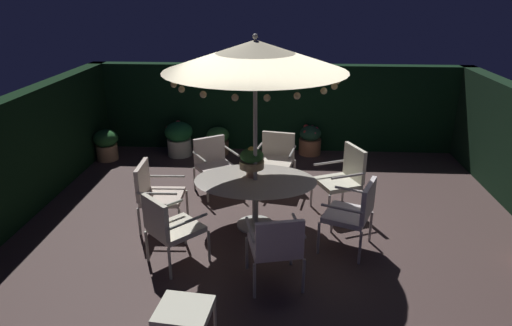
# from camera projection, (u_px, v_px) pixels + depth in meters

# --- Properties ---
(ground_plane) EXTENTS (7.96, 7.24, 0.02)m
(ground_plane) POSITION_uv_depth(u_px,v_px,m) (273.00, 226.00, 6.58)
(ground_plane) COLOR #483633
(hedge_backdrop_rear) EXTENTS (7.96, 0.30, 1.81)m
(hedge_backdrop_rear) POSITION_uv_depth(u_px,v_px,m) (278.00, 107.00, 9.47)
(hedge_backdrop_rear) COLOR black
(hedge_backdrop_rear) RESTS_ON ground_plane
(hedge_backdrop_left) EXTENTS (0.30, 7.24, 1.81)m
(hedge_backdrop_left) POSITION_uv_depth(u_px,v_px,m) (11.00, 162.00, 6.47)
(hedge_backdrop_left) COLOR black
(hedge_backdrop_left) RESTS_ON ground_plane
(patio_dining_table) EXTENTS (1.75, 1.27, 0.74)m
(patio_dining_table) POSITION_uv_depth(u_px,v_px,m) (255.00, 187.00, 6.34)
(patio_dining_table) COLOR #B3B7AB
(patio_dining_table) RESTS_ON ground_plane
(patio_umbrella) EXTENTS (2.41, 2.41, 2.74)m
(patio_umbrella) POSITION_uv_depth(u_px,v_px,m) (255.00, 56.00, 5.67)
(patio_umbrella) COLOR #B8B2AA
(patio_umbrella) RESTS_ON ground_plane
(centerpiece_planter) EXTENTS (0.35, 0.35, 0.45)m
(centerpiece_planter) POSITION_uv_depth(u_px,v_px,m) (252.00, 159.00, 6.31)
(centerpiece_planter) COLOR tan
(centerpiece_planter) RESTS_ON patio_dining_table
(patio_chair_north) EXTENTS (0.79, 0.79, 1.04)m
(patio_chair_north) POSITION_uv_depth(u_px,v_px,m) (344.00, 175.00, 6.81)
(patio_chair_north) COLOR #B7AFAD
(patio_chair_north) RESTS_ON ground_plane
(patio_chair_northeast) EXTENTS (0.73, 0.73, 0.95)m
(patio_chair_northeast) POSITION_uv_depth(u_px,v_px,m) (276.00, 156.00, 7.66)
(patio_chair_northeast) COLOR #B3AFA7
(patio_chair_northeast) RESTS_ON ground_plane
(patio_chair_east) EXTENTS (0.83, 0.83, 0.91)m
(patio_chair_east) POSITION_uv_depth(u_px,v_px,m) (214.00, 161.00, 7.54)
(patio_chair_east) COLOR #B6B3A4
(patio_chair_east) RESTS_ON ground_plane
(patio_chair_southeast) EXTENTS (0.63, 0.66, 0.96)m
(patio_chair_southeast) POSITION_uv_depth(u_px,v_px,m) (155.00, 191.00, 6.40)
(patio_chair_southeast) COLOR #B4AFA4
(patio_chair_southeast) RESTS_ON ground_plane
(patio_chair_south) EXTENTS (0.82, 0.82, 0.96)m
(patio_chair_south) POSITION_uv_depth(u_px,v_px,m) (169.00, 225.00, 5.45)
(patio_chair_south) COLOR #B3B5A3
(patio_chair_south) RESTS_ON ground_plane
(patio_chair_southwest) EXTENTS (0.72, 0.72, 0.94)m
(patio_chair_southwest) POSITION_uv_depth(u_px,v_px,m) (276.00, 244.00, 5.04)
(patio_chair_southwest) COLOR #B5AFA5
(patio_chair_southwest) RESTS_ON ground_plane
(patio_chair_west) EXTENTS (0.77, 0.80, 0.99)m
(patio_chair_west) POSITION_uv_depth(u_px,v_px,m) (355.00, 210.00, 5.76)
(patio_chair_west) COLOR #B7ADAB
(patio_chair_west) RESTS_ON ground_plane
(ottoman_footrest) EXTENTS (0.56, 0.52, 0.44)m
(ottoman_footrest) POSITION_uv_depth(u_px,v_px,m) (184.00, 313.00, 4.24)
(ottoman_footrest) COLOR #B5B6A9
(ottoman_footrest) RESTS_ON ground_plane
(potted_plant_back_center) EXTENTS (0.46, 0.46, 0.61)m
(potted_plant_back_center) POSITION_uv_depth(u_px,v_px,m) (310.00, 140.00, 9.32)
(potted_plant_back_center) COLOR #AE6C49
(potted_plant_back_center) RESTS_ON ground_plane
(potted_plant_front_corner) EXTENTS (0.47, 0.47, 0.58)m
(potted_plant_front_corner) POSITION_uv_depth(u_px,v_px,m) (218.00, 140.00, 9.35)
(potted_plant_front_corner) COLOR #8B654C
(potted_plant_front_corner) RESTS_ON ground_plane
(potted_plant_back_left) EXTENTS (0.49, 0.49, 0.63)m
(potted_plant_back_left) POSITION_uv_depth(u_px,v_px,m) (106.00, 144.00, 8.99)
(potted_plant_back_left) COLOR tan
(potted_plant_back_left) RESTS_ON ground_plane
(potted_plant_back_right) EXTENTS (0.58, 0.58, 0.71)m
(potted_plant_back_right) POSITION_uv_depth(u_px,v_px,m) (179.00, 138.00, 9.22)
(potted_plant_back_right) COLOR beige
(potted_plant_back_right) RESTS_ON ground_plane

